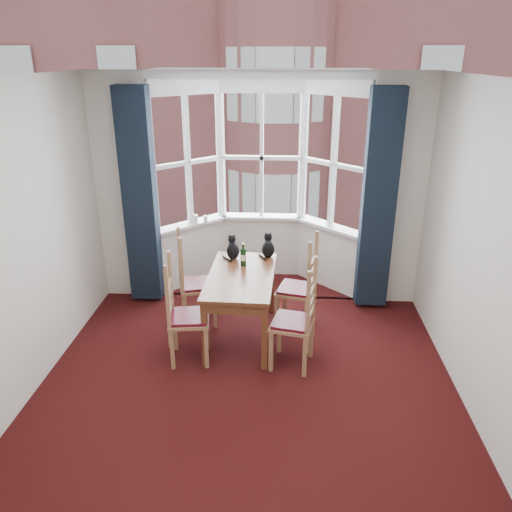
# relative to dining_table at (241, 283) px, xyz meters

# --- Properties ---
(floor) EXTENTS (4.50, 4.50, 0.00)m
(floor) POSITION_rel_dining_table_xyz_m (0.13, -1.22, -0.66)
(floor) COLOR black
(floor) RESTS_ON ground
(ceiling) EXTENTS (4.50, 4.50, 0.00)m
(ceiling) POSITION_rel_dining_table_xyz_m (0.13, -1.22, 2.14)
(ceiling) COLOR white
(ceiling) RESTS_ON floor
(wall_left) EXTENTS (0.00, 4.50, 4.50)m
(wall_left) POSITION_rel_dining_table_xyz_m (-1.87, -1.22, 0.74)
(wall_left) COLOR silver
(wall_left) RESTS_ON floor
(wall_right) EXTENTS (0.00, 4.50, 4.50)m
(wall_right) POSITION_rel_dining_table_xyz_m (2.13, -1.22, 0.74)
(wall_right) COLOR silver
(wall_right) RESTS_ON floor
(wall_near) EXTENTS (4.00, 0.00, 4.00)m
(wall_near) POSITION_rel_dining_table_xyz_m (0.13, -3.47, 0.74)
(wall_near) COLOR silver
(wall_near) RESTS_ON floor
(wall_back_pier_left) EXTENTS (0.70, 0.12, 2.80)m
(wall_back_pier_left) POSITION_rel_dining_table_xyz_m (-1.52, 1.03, 0.74)
(wall_back_pier_left) COLOR silver
(wall_back_pier_left) RESTS_ON floor
(wall_back_pier_right) EXTENTS (0.70, 0.12, 2.80)m
(wall_back_pier_right) POSITION_rel_dining_table_xyz_m (1.78, 1.03, 0.74)
(wall_back_pier_right) COLOR silver
(wall_back_pier_right) RESTS_ON floor
(bay_window) EXTENTS (2.76, 0.94, 2.80)m
(bay_window) POSITION_rel_dining_table_xyz_m (0.13, 1.53, 0.74)
(bay_window) COLOR white
(bay_window) RESTS_ON floor
(curtain_left) EXTENTS (0.38, 0.22, 2.60)m
(curtain_left) POSITION_rel_dining_table_xyz_m (-1.29, 0.85, 0.69)
(curtain_left) COLOR black
(curtain_left) RESTS_ON floor
(curtain_right) EXTENTS (0.38, 0.22, 2.60)m
(curtain_right) POSITION_rel_dining_table_xyz_m (1.55, 0.85, 0.69)
(curtain_right) COLOR black
(curtain_right) RESTS_ON floor
(dining_table) EXTENTS (0.73, 1.32, 0.76)m
(dining_table) POSITION_rel_dining_table_xyz_m (0.00, 0.00, 0.00)
(dining_table) COLOR brown
(dining_table) RESTS_ON floor
(chair_left_near) EXTENTS (0.45, 0.47, 0.92)m
(chair_left_near) POSITION_rel_dining_table_xyz_m (-0.58, -0.49, -0.18)
(chair_left_near) COLOR #A0754D
(chair_left_near) RESTS_ON floor
(chair_left_far) EXTENTS (0.50, 0.51, 0.92)m
(chair_left_far) POSITION_rel_dining_table_xyz_m (-0.62, 0.28, -0.18)
(chair_left_far) COLOR #A0754D
(chair_left_far) RESTS_ON floor
(chair_right_near) EXTENTS (0.48, 0.50, 0.92)m
(chair_right_near) POSITION_rel_dining_table_xyz_m (0.64, -0.53, -0.18)
(chair_right_near) COLOR #A0754D
(chair_right_near) RESTS_ON floor
(chair_right_far) EXTENTS (0.49, 0.51, 0.92)m
(chair_right_far) POSITION_rel_dining_table_xyz_m (0.69, 0.23, -0.18)
(chair_right_far) COLOR #A0754D
(chair_right_far) RESTS_ON floor
(cat_left) EXTENTS (0.19, 0.23, 0.29)m
(cat_left) POSITION_rel_dining_table_xyz_m (-0.13, 0.46, 0.21)
(cat_left) COLOR black
(cat_left) RESTS_ON dining_table
(cat_right) EXTENTS (0.16, 0.22, 0.29)m
(cat_right) POSITION_rel_dining_table_xyz_m (0.27, 0.54, 0.21)
(cat_right) COLOR black
(cat_right) RESTS_ON dining_table
(wine_bottle) EXTENTS (0.07, 0.07, 0.26)m
(wine_bottle) POSITION_rel_dining_table_xyz_m (0.00, 0.26, 0.22)
(wine_bottle) COLOR black
(wine_bottle) RESTS_ON dining_table
(candle_tall) EXTENTS (0.06, 0.06, 0.12)m
(candle_tall) POSITION_rel_dining_table_xyz_m (-0.72, 1.38, 0.27)
(candle_tall) COLOR white
(candle_tall) RESTS_ON bay_window
(candle_short) EXTENTS (0.06, 0.06, 0.10)m
(candle_short) POSITION_rel_dining_table_xyz_m (-0.60, 1.41, 0.26)
(candle_short) COLOR white
(candle_short) RESTS_ON bay_window
(street) EXTENTS (80.00, 80.00, 0.00)m
(street) POSITION_rel_dining_table_xyz_m (0.13, 31.03, -6.66)
(street) COLOR #333335
(street) RESTS_ON ground
(tenement_building) EXTENTS (18.40, 7.80, 15.20)m
(tenement_building) POSITION_rel_dining_table_xyz_m (0.13, 12.79, 0.94)
(tenement_building) COLOR #9B5350
(tenement_building) RESTS_ON street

